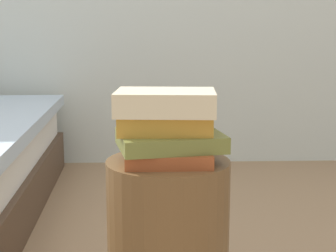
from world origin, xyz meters
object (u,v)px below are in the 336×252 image
book_rust (168,155)px  book_olive (170,140)px  side_table (168,251)px  book_cream (166,102)px  book_ochre (165,123)px

book_rust → book_olive: size_ratio=0.83×
side_table → book_cream: (-0.01, -0.00, 0.42)m
book_rust → book_olive: (0.00, 0.02, 0.04)m
side_table → book_cream: 0.42m
side_table → book_rust: bearing=-86.3°
side_table → book_cream: size_ratio=1.99×
book_rust → book_ochre: bearing=142.5°
book_ochre → book_cream: bearing=48.2°
side_table → book_rust: 0.28m
book_rust → book_cream: (-0.01, 0.01, 0.14)m
book_olive → book_rust: bearing=-116.4°
book_rust → book_cream: book_cream is taller
book_olive → book_cream: size_ratio=1.04×
book_ochre → book_rust: bearing=-36.8°
book_rust → side_table: bearing=93.7°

